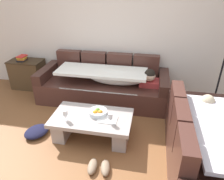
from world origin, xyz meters
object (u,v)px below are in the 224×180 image
object	(u,v)px
coffee_table	(92,124)
fruit_bowl	(98,112)
side_cabinet	(28,74)
couch_near_window	(206,147)
couch_along_wall	(105,85)
floor_lamp	(224,52)
open_magazine	(107,119)
wine_glass_near_right	(110,117)
crumpled_garment	(37,131)
pair_of_shoes	(99,167)
wine_glass_near_left	(65,113)
book_stack_on_cabinet	(22,58)

from	to	relation	value
coffee_table	fruit_bowl	size ratio (longest dim) A/B	4.29
side_cabinet	couch_near_window	bearing A→B (deg)	-26.44
couch_along_wall	floor_lamp	size ratio (longest dim) A/B	1.29
floor_lamp	open_magazine	bearing A→B (deg)	-143.72
wine_glass_near_right	side_cabinet	distance (m)	2.66
fruit_bowl	coffee_table	bearing A→B (deg)	-141.48
fruit_bowl	crumpled_garment	distance (m)	1.05
wine_glass_near_right	pair_of_shoes	world-z (taller)	wine_glass_near_right
pair_of_shoes	floor_lamp	bearing A→B (deg)	46.97
couch_near_window	coffee_table	xyz separation A→B (m)	(-1.57, 0.32, -0.10)
couch_along_wall	side_cabinet	world-z (taller)	couch_along_wall
floor_lamp	side_cabinet	bearing A→B (deg)	177.77
crumpled_garment	couch_along_wall	bearing A→B (deg)	57.41
coffee_table	wine_glass_near_left	size ratio (longest dim) A/B	7.23
floor_lamp	crumpled_garment	distance (m)	3.37
fruit_bowl	crumpled_garment	xyz separation A→B (m)	(-0.96, -0.19, -0.36)
floor_lamp	crumpled_garment	bearing A→B (deg)	-154.51
fruit_bowl	wine_glass_near_right	size ratio (longest dim) A/B	1.69
wine_glass_near_left	side_cabinet	world-z (taller)	side_cabinet
coffee_table	floor_lamp	world-z (taller)	floor_lamp
wine_glass_near_left	coffee_table	bearing A→B (deg)	24.74
coffee_table	wine_glass_near_right	xyz separation A→B (m)	(0.31, -0.11, 0.26)
book_stack_on_cabinet	wine_glass_near_right	bearing A→B (deg)	-33.77
side_cabinet	pair_of_shoes	xyz separation A→B (m)	(2.13, -2.02, -0.28)
fruit_bowl	crumpled_garment	world-z (taller)	fruit_bowl
wine_glass_near_left	book_stack_on_cabinet	distance (m)	2.23
couch_along_wall	side_cabinet	distance (m)	1.84
wine_glass_near_right	crumpled_garment	size ratio (longest dim) A/B	0.42
wine_glass_near_right	book_stack_on_cabinet	xyz separation A→B (m)	(-2.25, 1.50, 0.20)
side_cabinet	crumpled_garment	xyz separation A→B (m)	(0.99, -1.53, -0.26)
open_magazine	floor_lamp	size ratio (longest dim) A/B	0.14
open_magazine	book_stack_on_cabinet	bearing A→B (deg)	147.25
wine_glass_near_right	pair_of_shoes	xyz separation A→B (m)	(-0.05, -0.51, -0.45)
open_magazine	pair_of_shoes	xyz separation A→B (m)	(0.01, -0.58, -0.34)
book_stack_on_cabinet	pair_of_shoes	bearing A→B (deg)	-42.51
floor_lamp	wine_glass_near_right	bearing A→B (deg)	-141.22
wine_glass_near_right	side_cabinet	bearing A→B (deg)	145.31
fruit_bowl	wine_glass_near_right	world-z (taller)	wine_glass_near_right
couch_along_wall	fruit_bowl	distance (m)	1.12
fruit_bowl	open_magazine	size ratio (longest dim) A/B	1.00
open_magazine	side_cabinet	xyz separation A→B (m)	(-2.12, 1.44, -0.06)
fruit_bowl	pair_of_shoes	world-z (taller)	fruit_bowl
open_magazine	side_cabinet	distance (m)	2.57
book_stack_on_cabinet	floor_lamp	distance (m)	3.97
couch_along_wall	open_magazine	size ratio (longest dim) A/B	8.99
side_cabinet	crumpled_garment	distance (m)	1.84
open_magazine	floor_lamp	distance (m)	2.29
book_stack_on_cabinet	open_magazine	bearing A→B (deg)	-33.15
book_stack_on_cabinet	crumpled_garment	world-z (taller)	book_stack_on_cabinet
book_stack_on_cabinet	crumpled_garment	size ratio (longest dim) A/B	0.56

